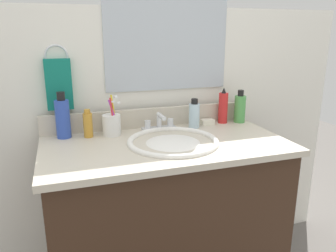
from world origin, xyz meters
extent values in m
cube|color=#382316|center=(0.00, 0.00, 0.36)|extent=(0.96, 0.48, 0.72)
cube|color=beige|center=(0.00, 0.00, 0.73)|extent=(1.00, 0.53, 0.03)
cube|color=beige|center=(0.00, 0.25, 0.79)|extent=(1.00, 0.02, 0.09)
cube|color=white|center=(0.00, 0.31, 0.65)|extent=(2.10, 0.04, 1.30)
cube|color=#B2BCC6|center=(0.10, 0.29, 1.20)|extent=(0.60, 0.01, 0.56)
torus|color=silver|center=(-0.40, 0.29, 1.09)|extent=(0.10, 0.01, 0.10)
cube|color=#147260|center=(-0.40, 0.27, 0.97)|extent=(0.11, 0.04, 0.22)
torus|color=white|center=(0.03, -0.01, 0.75)|extent=(0.38, 0.38, 0.02)
ellipsoid|color=white|center=(0.03, -0.01, 0.71)|extent=(0.33, 0.33, 0.11)
cylinder|color=#B2B5BA|center=(0.03, -0.01, 0.67)|extent=(0.04, 0.04, 0.01)
cube|color=silver|center=(0.03, 0.19, 0.75)|extent=(0.16, 0.05, 0.01)
cylinder|color=silver|center=(0.03, 0.19, 0.79)|extent=(0.02, 0.02, 0.06)
cylinder|color=silver|center=(0.03, 0.15, 0.82)|extent=(0.02, 0.09, 0.02)
cylinder|color=silver|center=(-0.03, 0.19, 0.78)|extent=(0.03, 0.03, 0.04)
cylinder|color=silver|center=(0.08, 0.19, 0.78)|extent=(0.03, 0.03, 0.04)
cylinder|color=#4C9E4C|center=(0.45, 0.19, 0.81)|extent=(0.06, 0.06, 0.13)
cylinder|color=black|center=(0.45, 0.19, 0.90)|extent=(0.03, 0.03, 0.03)
cylinder|color=silver|center=(0.19, 0.17, 0.81)|extent=(0.05, 0.05, 0.12)
cylinder|color=black|center=(0.19, 0.17, 0.87)|extent=(0.03, 0.03, 0.02)
cylinder|color=red|center=(0.36, 0.21, 0.82)|extent=(0.05, 0.05, 0.15)
cone|color=black|center=(0.36, 0.21, 0.91)|extent=(0.02, 0.02, 0.03)
cylinder|color=#2D4CB2|center=(-0.40, 0.20, 0.83)|extent=(0.06, 0.06, 0.16)
cylinder|color=black|center=(-0.40, 0.20, 0.93)|extent=(0.03, 0.03, 0.04)
cylinder|color=gold|center=(-0.30, 0.18, 0.80)|extent=(0.04, 0.04, 0.11)
cylinder|color=gold|center=(-0.30, 0.18, 0.86)|extent=(0.03, 0.03, 0.02)
cylinder|color=white|center=(-0.20, 0.17, 0.79)|extent=(0.08, 0.08, 0.09)
cylinder|color=#D8333F|center=(-0.19, 0.16, 0.84)|extent=(0.02, 0.04, 0.16)
cube|color=white|center=(-0.19, 0.15, 0.90)|extent=(0.01, 0.02, 0.01)
cylinder|color=#B23FBF|center=(-0.18, 0.17, 0.83)|extent=(0.05, 0.02, 0.15)
cube|color=white|center=(-0.16, 0.16, 0.89)|extent=(0.01, 0.02, 0.01)
cylinder|color=yellow|center=(-0.18, 0.18, 0.84)|extent=(0.03, 0.01, 0.17)
cube|color=white|center=(-0.17, 0.18, 0.92)|extent=(0.01, 0.02, 0.01)
cube|color=white|center=(0.28, 0.20, 0.76)|extent=(0.06, 0.04, 0.02)
camera|label=1|loc=(-0.40, -1.24, 1.19)|focal=35.43mm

